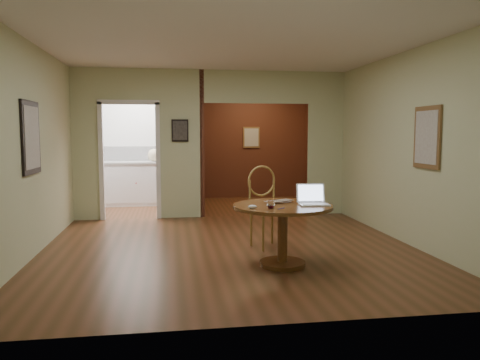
{
  "coord_description": "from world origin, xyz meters",
  "views": [
    {
      "loc": [
        -0.79,
        -6.09,
        1.56
      ],
      "look_at": [
        0.1,
        -0.2,
        0.96
      ],
      "focal_mm": 35.0,
      "sensor_mm": 36.0,
      "label": 1
    }
  ],
  "objects": [
    {
      "name": "floor",
      "position": [
        0.0,
        0.0,
        0.0
      ],
      "size": [
        5.0,
        5.0,
        0.0
      ],
      "primitive_type": "plane",
      "color": "#492B14",
      "rests_on": "ground"
    },
    {
      "name": "room_shell",
      "position": [
        -0.47,
        3.1,
        1.29
      ],
      "size": [
        5.2,
        7.5,
        5.0
      ],
      "color": "silver",
      "rests_on": "ground"
    },
    {
      "name": "dining_table",
      "position": [
        0.51,
        -0.84,
        0.54
      ],
      "size": [
        1.16,
        1.16,
        0.72
      ],
      "rotation": [
        0.0,
        0.0,
        -0.08
      ],
      "color": "brown",
      "rests_on": "ground"
    },
    {
      "name": "chair",
      "position": [
        0.5,
        0.12,
        0.62
      ],
      "size": [
        0.59,
        0.59,
        1.11
      ],
      "rotation": [
        0.0,
        0.0,
        0.32
      ],
      "color": "#A37A39",
      "rests_on": "ground"
    },
    {
      "name": "open_laptop",
      "position": [
        0.86,
        -0.85,
        0.79
      ],
      "size": [
        0.35,
        0.31,
        0.24
      ],
      "rotation": [
        0.0,
        0.0,
        -0.07
      ],
      "color": "white",
      "rests_on": "dining_table"
    },
    {
      "name": "closed_laptop",
      "position": [
        0.52,
        -0.72,
        0.74
      ],
      "size": [
        0.44,
        0.38,
        0.03
      ],
      "primitive_type": "imported",
      "rotation": [
        0.0,
        0.0,
        0.49
      ],
      "color": "#BBBBC0",
      "rests_on": "dining_table"
    },
    {
      "name": "mouse",
      "position": [
        0.11,
        -1.06,
        0.74
      ],
      "size": [
        0.1,
        0.06,
        0.04
      ],
      "primitive_type": "ellipsoid",
      "rotation": [
        0.0,
        0.0,
        -0.02
      ],
      "color": "white",
      "rests_on": "dining_table"
    },
    {
      "name": "wine_glass",
      "position": [
        0.31,
        -1.09,
        0.77
      ],
      "size": [
        0.09,
        0.09,
        0.1
      ],
      "primitive_type": null,
      "color": "white",
      "rests_on": "dining_table"
    },
    {
      "name": "pen",
      "position": [
        0.42,
        -1.12,
        0.73
      ],
      "size": [
        0.1,
        0.1,
        0.01
      ],
      "primitive_type": "cylinder",
      "rotation": [
        0.0,
        1.57,
        0.76
      ],
      "color": "#0C0C54",
      "rests_on": "dining_table"
    },
    {
      "name": "kitchen_cabinet",
      "position": [
        -1.35,
        4.2,
        0.47
      ],
      "size": [
        2.06,
        0.6,
        0.94
      ],
      "color": "white",
      "rests_on": "ground"
    },
    {
      "name": "grocery_bag",
      "position": [
        -1.13,
        4.2,
        1.08
      ],
      "size": [
        0.34,
        0.32,
        0.28
      ],
      "primitive_type": "ellipsoid",
      "rotation": [
        0.0,
        0.0,
        0.37
      ],
      "color": "beige",
      "rests_on": "kitchen_cabinet"
    }
  ]
}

